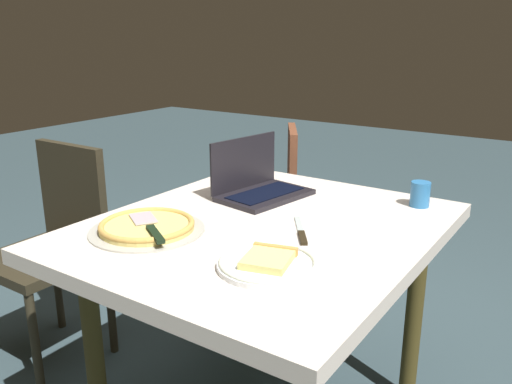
# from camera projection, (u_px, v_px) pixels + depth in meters

# --- Properties ---
(dining_table) EXTENTS (1.17, 1.01, 0.74)m
(dining_table) POSITION_uv_depth(u_px,v_px,m) (263.00, 247.00, 1.71)
(dining_table) COLOR beige
(dining_table) RESTS_ON ground_plane
(laptop) EXTENTS (0.37, 0.27, 0.21)m
(laptop) POSITION_uv_depth(u_px,v_px,m) (258.00, 185.00, 1.97)
(laptop) COLOR black
(laptop) RESTS_ON dining_table
(pizza_plate) EXTENTS (0.27, 0.27, 0.04)m
(pizza_plate) POSITION_uv_depth(u_px,v_px,m) (268.00, 263.00, 1.37)
(pizza_plate) COLOR white
(pizza_plate) RESTS_ON dining_table
(pizza_tray) EXTENTS (0.35, 0.35, 0.03)m
(pizza_tray) POSITION_uv_depth(u_px,v_px,m) (147.00, 226.00, 1.62)
(pizza_tray) COLOR #A9A79B
(pizza_tray) RESTS_ON dining_table
(table_knife) EXTENTS (0.21, 0.15, 0.01)m
(table_knife) POSITION_uv_depth(u_px,v_px,m) (301.00, 233.00, 1.60)
(table_knife) COLOR #B1BFBA
(table_knife) RESTS_ON dining_table
(drink_cup) EXTENTS (0.07, 0.07, 0.09)m
(drink_cup) POSITION_uv_depth(u_px,v_px,m) (420.00, 194.00, 1.85)
(drink_cup) COLOR #2B6CA8
(drink_cup) RESTS_ON dining_table
(chair_near) EXTENTS (0.53, 0.53, 0.87)m
(chair_near) POSITION_uv_depth(u_px,v_px,m) (272.00, 200.00, 2.76)
(chair_near) COLOR brown
(chair_near) RESTS_ON ground_plane
(chair_far) EXTENTS (0.40, 0.40, 0.90)m
(chair_far) POSITION_uv_depth(u_px,v_px,m) (55.00, 240.00, 2.17)
(chair_far) COLOR black
(chair_far) RESTS_ON ground_plane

